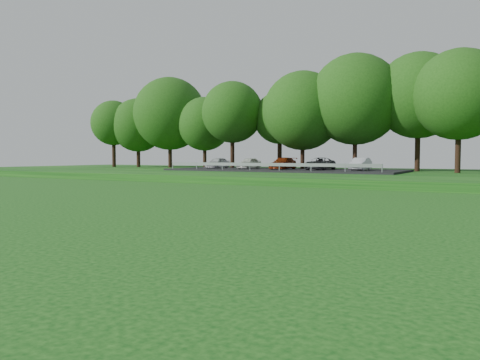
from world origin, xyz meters
The scene contains 1 object.
parking_lot centered at (-23.82, 32.81, 1.03)m, with size 24.00×9.00×1.38m.
Camera 1 is at (-3.72, -10.73, 2.18)m, focal length 35.00 mm.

